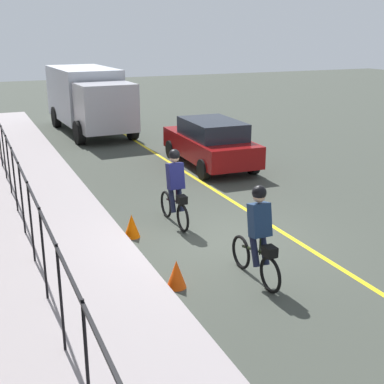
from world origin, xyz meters
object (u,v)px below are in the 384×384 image
at_px(cyclist_follow, 175,188).
at_px(traffic_cone_far, 132,226).
at_px(traffic_cone_near, 176,274).
at_px(cyclist_lead, 258,235).
at_px(box_truck_background, 89,97).
at_px(patrol_sedan, 210,142).

bearing_deg(cyclist_follow, traffic_cone_far, 104.07).
height_order(cyclist_follow, traffic_cone_near, cyclist_follow).
relative_size(cyclist_lead, traffic_cone_near, 3.52).
height_order(cyclist_lead, box_truck_background, box_truck_background).
relative_size(box_truck_background, traffic_cone_far, 12.86).
height_order(patrol_sedan, traffic_cone_near, patrol_sedan).
bearing_deg(cyclist_follow, box_truck_background, -4.03).
xyz_separation_m(cyclist_follow, traffic_cone_far, (-0.30, 1.16, -0.65)).
bearing_deg(traffic_cone_far, cyclist_lead, -153.57).
xyz_separation_m(patrol_sedan, traffic_cone_far, (-4.96, 4.29, -0.56)).
relative_size(patrol_sedan, traffic_cone_near, 8.60).
bearing_deg(patrol_sedan, traffic_cone_far, 141.07).
distance_m(cyclist_follow, box_truck_background, 12.45).
bearing_deg(traffic_cone_far, cyclist_follow, -75.72).
distance_m(cyclist_lead, patrol_sedan, 8.40).
bearing_deg(traffic_cone_far, traffic_cone_near, -179.36).
height_order(traffic_cone_near, traffic_cone_far, traffic_cone_far).
bearing_deg(cyclist_lead, box_truck_background, -2.13).
relative_size(cyclist_follow, traffic_cone_near, 3.52).
distance_m(patrol_sedan, box_truck_background, 8.11).
xyz_separation_m(cyclist_lead, patrol_sedan, (7.90, -2.83, -0.09)).
xyz_separation_m(box_truck_background, traffic_cone_far, (-12.70, 1.99, -1.29)).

